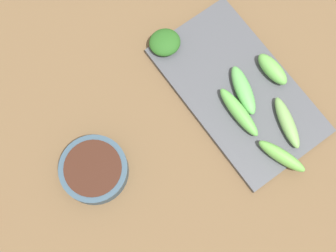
{
  "coord_description": "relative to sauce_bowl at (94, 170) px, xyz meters",
  "views": [
    {
      "loc": [
        -0.13,
        -0.14,
        0.8
      ],
      "look_at": [
        -0.01,
        0.02,
        0.05
      ],
      "focal_mm": 51.79,
      "sensor_mm": 36.0,
      "label": 1
    }
  ],
  "objects": [
    {
      "name": "broccoli_stalk_5",
      "position": [
        0.27,
        -0.04,
        0.01
      ],
      "size": [
        0.05,
        0.09,
        0.02
      ],
      "primitive_type": "ellipsoid",
      "rotation": [
        0.0,
        0.0,
        -0.3
      ],
      "color": "#5FB056",
      "rests_on": "serving_plate"
    },
    {
      "name": "serving_plate",
      "position": [
        0.27,
        -0.03,
        -0.01
      ],
      "size": [
        0.17,
        0.3,
        0.01
      ],
      "primitive_type": "cube",
      "color": "#474A4F",
      "rests_on": "tabletop"
    },
    {
      "name": "broccoli_stalk_1",
      "position": [
        0.3,
        -0.12,
        0.0
      ],
      "size": [
        0.05,
        0.09,
        0.02
      ],
      "primitive_type": "ellipsoid",
      "rotation": [
        0.0,
        0.0,
        -0.3
      ],
      "color": "#75A457",
      "rests_on": "serving_plate"
    },
    {
      "name": "broccoli_stalk_2",
      "position": [
        0.24,
        -0.06,
        0.01
      ],
      "size": [
        0.02,
        0.1,
        0.03
      ],
      "primitive_type": "ellipsoid",
      "rotation": [
        0.0,
        0.0,
        -0.01
      ],
      "color": "#62B64D",
      "rests_on": "serving_plate"
    },
    {
      "name": "broccoli_stalk_4",
      "position": [
        0.33,
        -0.03,
        0.01
      ],
      "size": [
        0.03,
        0.07,
        0.03
      ],
      "primitive_type": "ellipsoid",
      "rotation": [
        0.0,
        0.0,
        0.04
      ],
      "color": "#69B64E",
      "rests_on": "serving_plate"
    },
    {
      "name": "tabletop",
      "position": [
        0.14,
        -0.04,
        -0.03
      ],
      "size": [
        2.1,
        2.1,
        0.02
      ],
      "primitive_type": "cube",
      "color": "brown",
      "rests_on": "ground"
    },
    {
      "name": "broccoli_leafy_3",
      "position": [
        0.22,
        0.11,
        0.01
      ],
      "size": [
        0.07,
        0.06,
        0.02
      ],
      "primitive_type": "ellipsoid",
      "rotation": [
        0.0,
        0.0,
        -0.29
      ],
      "color": "#265B1E",
      "rests_on": "serving_plate"
    },
    {
      "name": "broccoli_stalk_0",
      "position": [
        0.25,
        -0.16,
        0.01
      ],
      "size": [
        0.05,
        0.09,
        0.03
      ],
      "primitive_type": "ellipsoid",
      "rotation": [
        0.0,
        0.0,
        0.35
      ],
      "color": "#6AB44A",
      "rests_on": "serving_plate"
    },
    {
      "name": "sauce_bowl",
      "position": [
        0.0,
        0.0,
        0.0
      ],
      "size": [
        0.11,
        0.11,
        0.03
      ],
      "color": "#334A5B",
      "rests_on": "tabletop"
    }
  ]
}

